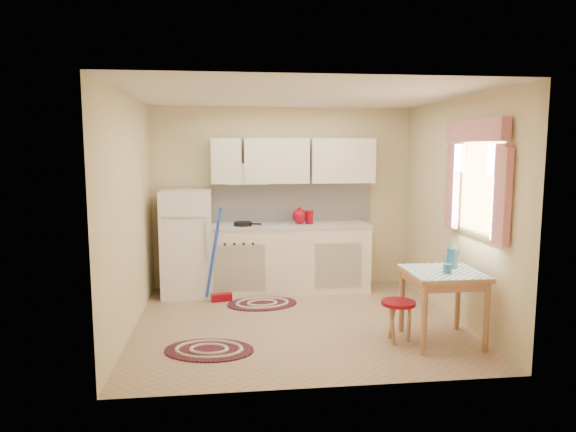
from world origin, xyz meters
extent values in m
plane|color=tan|center=(0.00, 0.00, 0.00)|extent=(3.60, 3.60, 0.00)
cube|color=silver|center=(0.00, 0.00, 2.50)|extent=(3.60, 3.20, 0.04)
cube|color=beige|center=(0.00, 1.60, 1.25)|extent=(3.60, 0.04, 2.50)
cube|color=beige|center=(0.00, -1.60, 1.25)|extent=(3.60, 0.04, 2.50)
cube|color=beige|center=(-1.80, 0.00, 1.25)|extent=(0.04, 3.20, 2.50)
cube|color=beige|center=(1.80, 0.00, 1.25)|extent=(0.04, 3.20, 2.50)
cube|color=white|center=(0.12, 1.59, 1.20)|extent=(2.25, 0.03, 0.55)
cube|color=white|center=(0.12, 1.44, 1.77)|extent=(2.25, 0.33, 0.60)
cube|color=white|center=(1.78, -0.55, 1.55)|extent=(0.04, 0.85, 0.95)
cube|color=white|center=(-1.31, 1.25, 0.70)|extent=(0.65, 0.60, 1.40)
cube|color=white|center=(0.00, 1.30, 0.44)|extent=(2.25, 0.60, 0.88)
cube|color=beige|center=(0.00, 1.30, 0.90)|extent=(2.27, 0.62, 0.04)
cylinder|color=black|center=(-0.57, 1.25, 0.94)|extent=(0.31, 0.31, 0.05)
cylinder|color=maroon|center=(0.33, 1.30, 1.00)|extent=(0.12, 0.12, 0.16)
cube|color=tan|center=(1.36, -0.74, 0.36)|extent=(0.72, 0.72, 0.72)
cylinder|color=maroon|center=(0.92, -0.70, 0.21)|extent=(0.41, 0.41, 0.42)
cylinder|color=teal|center=(1.35, -0.84, 0.77)|extent=(0.08, 0.08, 0.10)
camera|label=1|loc=(-0.77, -5.51, 1.94)|focal=32.00mm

